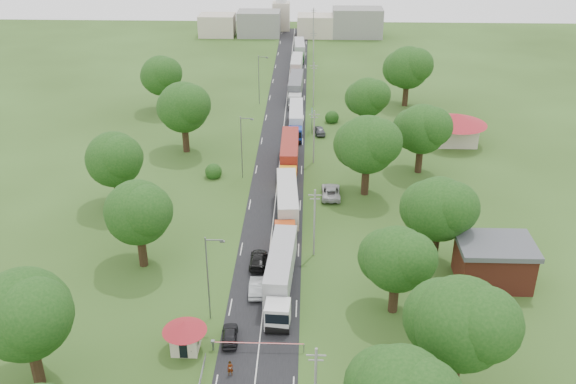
{
  "coord_description": "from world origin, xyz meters",
  "views": [
    {
      "loc": [
        4.63,
        -74.53,
        42.63
      ],
      "look_at": [
        1.92,
        4.25,
        3.0
      ],
      "focal_mm": 40.0,
      "sensor_mm": 36.0,
      "label": 1
    }
  ],
  "objects_px": {
    "truck_0": "(280,273)",
    "pedestrian_near": "(230,369)",
    "guard_booth": "(185,332)",
    "car_lane_mid": "(256,287)",
    "boom_barrier": "(245,344)",
    "car_lane_front": "(230,335)",
    "info_sign": "(312,116)"
  },
  "relations": [
    {
      "from": "boom_barrier",
      "to": "info_sign",
      "type": "bearing_deg",
      "value": 83.76
    },
    {
      "from": "car_lane_front",
      "to": "pedestrian_near",
      "type": "bearing_deg",
      "value": 92.41
    },
    {
      "from": "pedestrian_near",
      "to": "guard_booth",
      "type": "bearing_deg",
      "value": 134.43
    },
    {
      "from": "car_lane_front",
      "to": "car_lane_mid",
      "type": "distance_m",
      "value": 8.54
    },
    {
      "from": "info_sign",
      "to": "car_lane_mid",
      "type": "height_order",
      "value": "info_sign"
    },
    {
      "from": "guard_booth",
      "to": "info_sign",
      "type": "xyz_separation_m",
      "value": [
        12.4,
        60.0,
        0.84
      ]
    },
    {
      "from": "boom_barrier",
      "to": "truck_0",
      "type": "xyz_separation_m",
      "value": [
        3.08,
        10.43,
        1.39
      ]
    },
    {
      "from": "car_lane_mid",
      "to": "guard_booth",
      "type": "bearing_deg",
      "value": 55.61
    },
    {
      "from": "guard_booth",
      "to": "pedestrian_near",
      "type": "distance_m",
      "value": 6.11
    },
    {
      "from": "truck_0",
      "to": "pedestrian_near",
      "type": "bearing_deg",
      "value": -106.4
    },
    {
      "from": "car_lane_front",
      "to": "guard_booth",
      "type": "bearing_deg",
      "value": 14.95
    },
    {
      "from": "boom_barrier",
      "to": "info_sign",
      "type": "xyz_separation_m",
      "value": [
        6.56,
        60.0,
        2.11
      ]
    },
    {
      "from": "guard_booth",
      "to": "car_lane_mid",
      "type": "bearing_deg",
      "value": 57.69
    },
    {
      "from": "truck_0",
      "to": "boom_barrier",
      "type": "bearing_deg",
      "value": -106.46
    },
    {
      "from": "info_sign",
      "to": "car_lane_mid",
      "type": "bearing_deg",
      "value": -97.04
    },
    {
      "from": "guard_booth",
      "to": "pedestrian_near",
      "type": "height_order",
      "value": "guard_booth"
    },
    {
      "from": "car_lane_mid",
      "to": "pedestrian_near",
      "type": "height_order",
      "value": "pedestrian_near"
    },
    {
      "from": "guard_booth",
      "to": "truck_0",
      "type": "bearing_deg",
      "value": 49.45
    },
    {
      "from": "truck_0",
      "to": "car_lane_mid",
      "type": "xyz_separation_m",
      "value": [
        -2.72,
        -0.63,
        -1.57
      ]
    },
    {
      "from": "guard_booth",
      "to": "car_lane_front",
      "type": "xyz_separation_m",
      "value": [
        4.2,
        1.5,
        -1.49
      ]
    },
    {
      "from": "car_lane_front",
      "to": "car_lane_mid",
      "type": "bearing_deg",
      "value": -108.26
    },
    {
      "from": "boom_barrier",
      "to": "car_lane_front",
      "type": "distance_m",
      "value": 2.23
    },
    {
      "from": "car_lane_front",
      "to": "truck_0",
      "type": "bearing_deg",
      "value": -122.6
    },
    {
      "from": "boom_barrier",
      "to": "truck_0",
      "type": "distance_m",
      "value": 10.96
    },
    {
      "from": "info_sign",
      "to": "car_lane_mid",
      "type": "distance_m",
      "value": 50.63
    },
    {
      "from": "boom_barrier",
      "to": "car_lane_mid",
      "type": "height_order",
      "value": "car_lane_mid"
    },
    {
      "from": "pedestrian_near",
      "to": "car_lane_mid",
      "type": "bearing_deg",
      "value": 74.48
    },
    {
      "from": "guard_booth",
      "to": "car_lane_mid",
      "type": "distance_m",
      "value": 11.69
    },
    {
      "from": "info_sign",
      "to": "truck_0",
      "type": "height_order",
      "value": "truck_0"
    },
    {
      "from": "info_sign",
      "to": "pedestrian_near",
      "type": "bearing_deg",
      "value": -96.8
    },
    {
      "from": "boom_barrier",
      "to": "pedestrian_near",
      "type": "xyz_separation_m",
      "value": [
        -1.02,
        -3.5,
        -0.09
      ]
    },
    {
      "from": "boom_barrier",
      "to": "guard_booth",
      "type": "bearing_deg",
      "value": -179.99
    }
  ]
}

